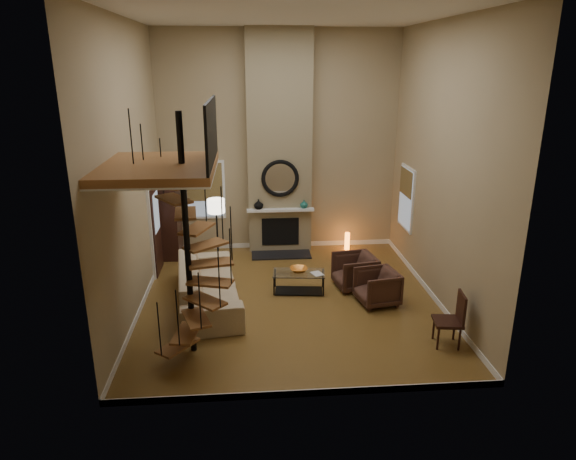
{
  "coord_description": "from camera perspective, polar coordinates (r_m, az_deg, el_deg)",
  "views": [
    {
      "loc": [
        -0.8,
        -9.61,
        4.7
      ],
      "look_at": [
        0.0,
        0.4,
        1.4
      ],
      "focal_mm": 31.91,
      "sensor_mm": 36.0,
      "label": 1
    }
  ],
  "objects": [
    {
      "name": "vase_right",
      "position": [
        12.97,
        1.79,
        2.92
      ],
      "size": [
        0.2,
        0.2,
        0.21
      ],
      "primitive_type": "imported",
      "color": "#1A5D53",
      "rests_on": "mantel"
    },
    {
      "name": "mantel",
      "position": [
        12.91,
        -0.84,
        2.24
      ],
      "size": [
        1.7,
        0.18,
        0.06
      ],
      "primitive_type": "cube",
      "color": "white",
      "rests_on": "chimney_breast"
    },
    {
      "name": "chimney_breast",
      "position": [
        12.84,
        -0.96,
        9.46
      ],
      "size": [
        1.6,
        0.38,
        5.5
      ],
      "primitive_type": "cube",
      "color": "#877857",
      "rests_on": "ground"
    },
    {
      "name": "front_wall",
      "position": [
        6.7,
        2.5,
        1.24
      ],
      "size": [
        6.0,
        0.02,
        5.5
      ],
      "primitive_type": "cube",
      "color": "tan",
      "rests_on": "ground"
    },
    {
      "name": "hearth",
      "position": [
        13.07,
        -0.76,
        -2.78
      ],
      "size": [
        1.5,
        0.6,
        0.04
      ],
      "primitive_type": "cube",
      "color": "black",
      "rests_on": "ground"
    },
    {
      "name": "baseboard_back",
      "position": [
        13.68,
        -0.95,
        -1.62
      ],
      "size": [
        6.0,
        0.02,
        0.12
      ],
      "primitive_type": "cube",
      "color": "white",
      "rests_on": "ground"
    },
    {
      "name": "entry_door",
      "position": [
        12.17,
        -14.55,
        0.14
      ],
      "size": [
        0.1,
        1.05,
        2.16
      ],
      "color": "white",
      "rests_on": "ground"
    },
    {
      "name": "loft",
      "position": [
        8.04,
        -13.5,
        7.19
      ],
      "size": [
        1.7,
        2.2,
        1.09
      ],
      "color": "#965F31",
      "rests_on": "left_wall"
    },
    {
      "name": "baseboard_left",
      "position": [
        10.89,
        -15.85,
        -7.77
      ],
      "size": [
        0.02,
        6.5,
        0.12
      ],
      "primitive_type": "cube",
      "color": "white",
      "rests_on": "ground"
    },
    {
      "name": "mirror_frame",
      "position": [
        12.77,
        -0.88,
        5.76
      ],
      "size": [
        0.94,
        0.1,
        0.94
      ],
      "primitive_type": "torus",
      "rotation": [
        1.57,
        0.0,
        0.0
      ],
      "color": "black",
      "rests_on": "chimney_breast"
    },
    {
      "name": "back_wall",
      "position": [
        13.03,
        -1.02,
        9.59
      ],
      "size": [
        6.0,
        0.02,
        5.5
      ],
      "primitive_type": "cube",
      "color": "tan",
      "rests_on": "ground"
    },
    {
      "name": "vase_left",
      "position": [
        12.89,
        -3.3,
        2.89
      ],
      "size": [
        0.24,
        0.24,
        0.25
      ],
      "primitive_type": "imported",
      "color": "black",
      "rests_on": "mantel"
    },
    {
      "name": "right_wall",
      "position": [
        10.52,
        16.82,
        6.73
      ],
      "size": [
        0.02,
        6.5,
        5.5
      ],
      "primitive_type": "cube",
      "color": "tan",
      "rests_on": "ground"
    },
    {
      "name": "spiral_stair",
      "position": [
        8.4,
        -11.0,
        -2.48
      ],
      "size": [
        1.47,
        1.47,
        4.06
      ],
      "color": "black",
      "rests_on": "ground"
    },
    {
      "name": "accent_lamp",
      "position": [
        13.45,
        6.61,
        -1.25
      ],
      "size": [
        0.13,
        0.13,
        0.46
      ],
      "primitive_type": "cylinder",
      "color": "orange",
      "rests_on": "ground"
    },
    {
      "name": "book",
      "position": [
        10.8,
        3.16,
        -4.94
      ],
      "size": [
        0.29,
        0.33,
        0.03
      ],
      "primitive_type": "imported",
      "rotation": [
        0.0,
        0.0,
        0.37
      ],
      "color": "gray",
      "rests_on": "coffee_table"
    },
    {
      "name": "ground",
      "position": [
        10.73,
        0.17,
        -7.82
      ],
      "size": [
        6.0,
        6.5,
        0.01
      ],
      "primitive_type": "cube",
      "color": "olive",
      "rests_on": "ground"
    },
    {
      "name": "mirror_disc",
      "position": [
        12.78,
        -0.88,
        5.77
      ],
      "size": [
        0.8,
        0.01,
        0.8
      ],
      "primitive_type": "cylinder",
      "rotation": [
        1.57,
        0.0,
        0.0
      ],
      "color": "white",
      "rests_on": "chimney_breast"
    },
    {
      "name": "left_wall",
      "position": [
        10.05,
        -17.23,
        6.19
      ],
      "size": [
        0.02,
        6.5,
        5.5
      ],
      "primitive_type": "cube",
      "color": "tan",
      "rests_on": "ground"
    },
    {
      "name": "coffee_table",
      "position": [
        10.97,
        1.21,
        -5.56
      ],
      "size": [
        1.15,
        0.66,
        0.43
      ],
      "color": "silver",
      "rests_on": "ground"
    },
    {
      "name": "hutch",
      "position": [
        13.12,
        -12.93,
        1.12
      ],
      "size": [
        0.43,
        0.91,
        2.03
      ],
      "primitive_type": "cube",
      "color": "black",
      "rests_on": "ground"
    },
    {
      "name": "side_chair",
      "position": [
        9.36,
        17.93,
        -9.25
      ],
      "size": [
        0.52,
        0.52,
        0.99
      ],
      "color": "black",
      "rests_on": "ground"
    },
    {
      "name": "armchair_near",
      "position": [
        11.31,
        7.81,
        -4.58
      ],
      "size": [
        0.97,
        0.95,
        0.77
      ],
      "primitive_type": "imported",
      "rotation": [
        0.0,
        0.0,
        -1.41
      ],
      "color": "#462920",
      "rests_on": "ground"
    },
    {
      "name": "firebox",
      "position": [
        13.17,
        -0.86,
        -0.18
      ],
      "size": [
        0.95,
        0.02,
        0.72
      ],
      "primitive_type": "cube",
      "color": "black",
      "rests_on": "chimney_breast"
    },
    {
      "name": "bowl",
      "position": [
        10.93,
        1.19,
        -4.43
      ],
      "size": [
        0.37,
        0.37,
        0.09
      ],
      "primitive_type": "imported",
      "color": "orange",
      "rests_on": "coffee_table"
    },
    {
      "name": "baseboard_right",
      "position": [
        11.32,
        15.54,
        -6.71
      ],
      "size": [
        0.02,
        6.5,
        0.12
      ],
      "primitive_type": "cube",
      "color": "white",
      "rests_on": "ground"
    },
    {
      "name": "armchair_far",
      "position": [
        10.64,
        10.25,
        -6.24
      ],
      "size": [
        0.92,
        0.9,
        0.72
      ],
      "primitive_type": "imported",
      "rotation": [
        0.0,
        0.0,
        -1.38
      ],
      "color": "#462920",
      "rests_on": "ground"
    },
    {
      "name": "window_right",
      "position": [
        12.59,
        13.05,
        3.59
      ],
      "size": [
        0.06,
        1.02,
        1.52
      ],
      "color": "white",
      "rests_on": "right_wall"
    },
    {
      "name": "ceiling",
      "position": [
        9.67,
        0.21,
        22.91
      ],
      "size": [
        6.0,
        6.5,
        0.01
      ],
      "primitive_type": "cube",
      "color": "silver",
      "rests_on": "back_wall"
    },
    {
      "name": "sofa",
      "position": [
        10.58,
        -8.96,
        -6.06
      ],
      "size": [
        1.5,
        3.05,
        0.86
      ],
      "primitive_type": "imported",
      "rotation": [
        0.0,
        0.0,
        1.69
      ],
      "color": "tan",
      "rests_on": "ground"
    },
    {
      "name": "floor_lamp",
      "position": [
        11.95,
        -8.0,
        2.05
      ],
      "size": [
        0.4,
        0.4,
        1.71
      ],
      "color": "black",
      "rests_on": "ground"
    },
    {
      "name": "baseboard_front",
      "position": [
        7.92,
        2.21,
        -17.69
      ],
      "size": [
        6.0,
        0.02,
        0.12
      ],
      "primitive_type": "cube",
      "color": "white",
      "rests_on": "ground"
    },
    {
      "name": "window_back",
      "position": [
        13.24,
        -9.24,
        4.52
      ],
      "size": [
        1.02,
        0.06,
        1.52
      ],
      "color": "white",
      "rests_on": "back_wall"
    }
  ]
}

